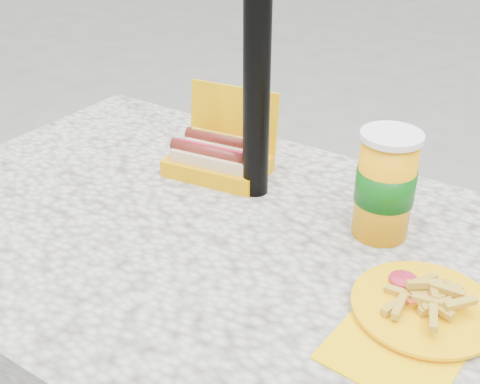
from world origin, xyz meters
The scene contains 5 objects.
picnic_table centered at (0.00, 0.00, 0.64)m, with size 1.20×0.80×0.75m.
umbrella_pole centered at (0.00, 0.16, 1.10)m, with size 0.05×0.05×2.20m, color black.
hotdog_box centered at (-0.10, 0.19, 0.79)m, with size 0.22×0.17×0.16m.
fries_plate centered at (0.39, -0.01, 0.76)m, with size 0.21×0.29×0.04m.
soda_cup centered at (0.26, 0.16, 0.85)m, with size 0.10×0.10×0.19m.
Camera 1 is at (0.55, -0.71, 1.34)m, focal length 45.00 mm.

